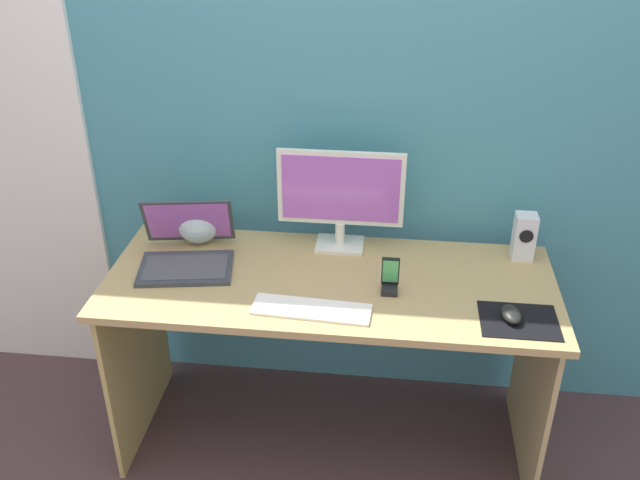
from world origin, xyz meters
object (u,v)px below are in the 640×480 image
Objects in this scene: monitor at (341,195)px; fishbowl at (198,222)px; laptop at (187,252)px; speaker_right at (524,236)px; mouse at (511,314)px; phone_in_dock at (390,280)px; keyboard_external at (311,309)px.

monitor reaches higher than fishbowl.
monitor reaches higher than laptop.
mouse is (-0.09, -0.41, -0.07)m from speaker_right.
phone_in_dock is (0.74, -0.28, -0.03)m from fishbowl.
monitor reaches higher than keyboard_external.
phone_in_dock is at bearing -20.41° from fishbowl.
speaker_right is 1.76× the size of mouse.
laptop is at bearing 171.52° from phone_in_dock.
mouse is 0.73× the size of phone_in_dock.
fishbowl is (-0.00, 0.17, 0.03)m from laptop.
laptop is (-0.54, -0.18, -0.17)m from monitor.
monitor is at bearing 179.42° from speaker_right.
laptop reaches higher than keyboard_external.
mouse is (1.13, -0.40, -0.06)m from fishbowl.
monitor is 2.81× the size of fishbowl.
laptop is at bearing 156.08° from keyboard_external.
fishbowl is 1.66× the size of mouse.
phone_in_dock is (-0.48, -0.29, -0.04)m from speaker_right.
keyboard_external is at bearing -40.60° from fishbowl.
phone_in_dock reaches higher than mouse.
mouse is (1.13, -0.23, -0.02)m from laptop.
laptop is 3.77× the size of mouse.
keyboard_external is (-0.73, -0.43, -0.08)m from speaker_right.
monitor reaches higher than speaker_right.
laptop is 0.75m from phone_in_dock.
mouse is at bearing 5.56° from keyboard_external.
phone_in_dock is at bearing -149.07° from speaker_right.
fishbowl is 1.20m from mouse.
fishbowl is (-0.54, -0.02, -0.14)m from monitor.
keyboard_external is at bearing -97.04° from monitor.
keyboard_external is (0.49, -0.42, -0.07)m from fishbowl.
phone_in_dock is (0.25, 0.14, 0.04)m from keyboard_external.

